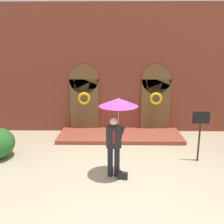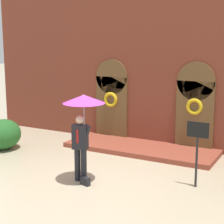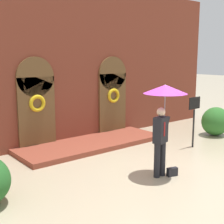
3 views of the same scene
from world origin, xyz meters
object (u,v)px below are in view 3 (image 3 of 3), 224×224
object	(u,v)px
shrub_right	(216,121)
handbag	(172,172)
sign_post	(194,114)
person_with_umbrella	(164,103)

from	to	relation	value
shrub_right	handbag	bearing A→B (deg)	-159.32
shrub_right	sign_post	bearing A→B (deg)	-167.23
person_with_umbrella	handbag	size ratio (longest dim) A/B	8.44
handbag	shrub_right	xyz separation A→B (m)	(4.62, 1.74, 0.44)
person_with_umbrella	shrub_right	size ratio (longest dim) A/B	2.01
person_with_umbrella	shrub_right	distance (m)	5.21
sign_post	shrub_right	world-z (taller)	sign_post
handbag	shrub_right	world-z (taller)	shrub_right
person_with_umbrella	shrub_right	bearing A→B (deg)	17.86
handbag	sign_post	distance (m)	3.06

